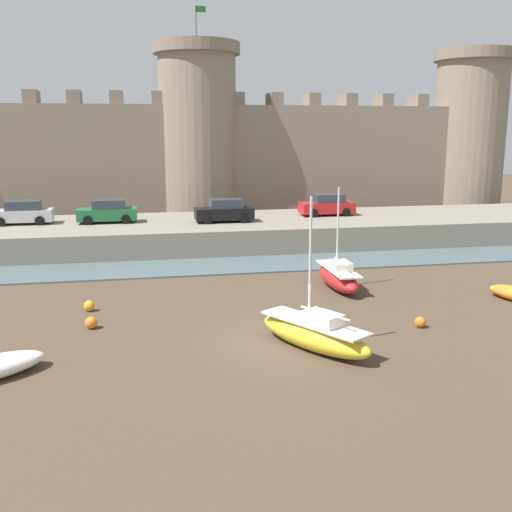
{
  "coord_description": "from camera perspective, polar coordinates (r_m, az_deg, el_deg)",
  "views": [
    {
      "loc": [
        -5.44,
        -21.9,
        8.19
      ],
      "look_at": [
        -0.24,
        4.43,
        2.5
      ],
      "focal_mm": 42.0,
      "sensor_mm": 36.0,
      "label": 1
    }
  ],
  "objects": [
    {
      "name": "mooring_buoy_mid_mud",
      "position": [
        26.28,
        15.37,
        -6.09
      ],
      "size": [
        0.47,
        0.47,
        0.47
      ],
      "primitive_type": "sphere",
      "color": "orange",
      "rests_on": "ground"
    },
    {
      "name": "car_quay_east",
      "position": [
        44.41,
        -21.37,
        3.84
      ],
      "size": [
        4.12,
        1.92,
        1.62
      ],
      "color": "#B2B5B7",
      "rests_on": "quay_road"
    },
    {
      "name": "mooring_buoy_near_shore",
      "position": [
        28.59,
        -15.59,
        -4.6
      ],
      "size": [
        0.51,
        0.51,
        0.51
      ],
      "primitive_type": "sphere",
      "color": "orange",
      "rests_on": "ground"
    },
    {
      "name": "ground_plane",
      "position": [
        24.0,
        2.63,
        -7.99
      ],
      "size": [
        160.0,
        160.0,
        0.0
      ],
      "primitive_type": "plane",
      "color": "#4C3D2D"
    },
    {
      "name": "sailboat_near_channel_left",
      "position": [
        22.88,
        5.59,
        -7.35
      ],
      "size": [
        3.92,
        5.23,
        5.81
      ],
      "color": "yellow",
      "rests_on": "ground"
    },
    {
      "name": "car_quay_west",
      "position": [
        45.95,
        6.8,
        4.83
      ],
      "size": [
        4.12,
        1.92,
        1.62
      ],
      "color": "red",
      "rests_on": "quay_road"
    },
    {
      "name": "sailboat_foreground_left",
      "position": [
        31.64,
        7.82,
        -1.96
      ],
      "size": [
        1.41,
        4.88,
        5.29
      ],
      "color": "red",
      "rests_on": "ground"
    },
    {
      "name": "water_channel",
      "position": [
        36.55,
        -2.34,
        -0.91
      ],
      "size": [
        80.0,
        4.5,
        0.1
      ],
      "primitive_type": "cube",
      "color": "slate",
      "rests_on": "ground"
    },
    {
      "name": "mooring_buoy_off_centre",
      "position": [
        26.13,
        -15.41,
        -6.14
      ],
      "size": [
        0.52,
        0.52,
        0.52
      ],
      "primitive_type": "sphere",
      "color": "orange",
      "rests_on": "ground"
    },
    {
      "name": "castle",
      "position": [
        54.3,
        -5.51,
        10.43
      ],
      "size": [
        60.11,
        7.51,
        18.51
      ],
      "color": "gray",
      "rests_on": "ground"
    },
    {
      "name": "car_quay_centre_west",
      "position": [
        43.3,
        -13.95,
        4.12
      ],
      "size": [
        4.12,
        1.92,
        1.62
      ],
      "color": "#1E6638",
      "rests_on": "quay_road"
    },
    {
      "name": "car_quay_centre_east",
      "position": [
        42.44,
        -3.02,
        4.31
      ],
      "size": [
        4.12,
        1.92,
        1.62
      ],
      "color": "black",
      "rests_on": "quay_road"
    },
    {
      "name": "quay_road",
      "position": [
        43.43,
        -3.82,
        2.26
      ],
      "size": [
        64.59,
        10.0,
        1.77
      ],
      "primitive_type": "cube",
      "color": "gray",
      "rests_on": "ground"
    }
  ]
}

